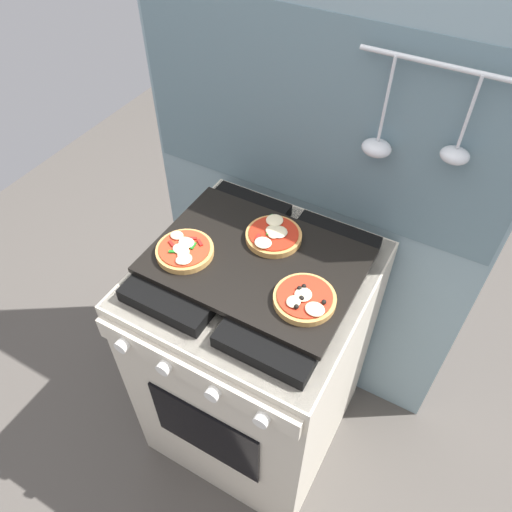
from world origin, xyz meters
The scene contains 7 objects.
ground_plane centered at (0.00, 0.00, 0.00)m, with size 4.00×4.00×0.00m, color #4C4742.
kitchen_backsplash centered at (0.00, 0.33, 0.79)m, with size 1.10×0.09×1.55m.
stove centered at (0.00, 0.00, 0.45)m, with size 0.60×0.64×0.90m.
baking_tray centered at (0.00, 0.00, 0.91)m, with size 0.54×0.38×0.02m, color black.
pizza_left centered at (-0.17, -0.08, 0.93)m, with size 0.15×0.15×0.03m.
pizza_right centered at (0.17, -0.07, 0.93)m, with size 0.15×0.15×0.03m.
pizza_center centered at (0.00, 0.09, 0.93)m, with size 0.15×0.15×0.03m.
Camera 1 is at (0.43, -0.77, 1.85)m, focal length 34.67 mm.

